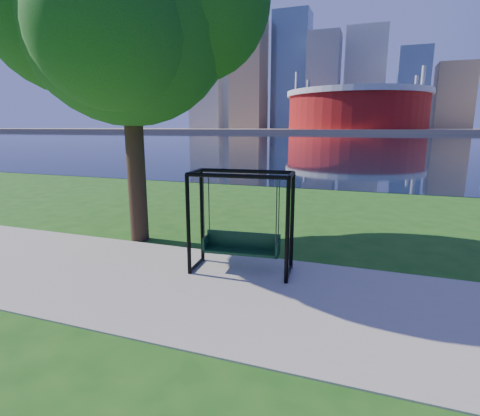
% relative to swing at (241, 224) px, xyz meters
% --- Properties ---
extents(ground, '(900.00, 900.00, 0.00)m').
position_rel_swing_xyz_m(ground, '(0.22, -0.53, -1.04)').
color(ground, '#1E5114').
rests_on(ground, ground).
extents(path, '(120.00, 4.00, 0.03)m').
position_rel_swing_xyz_m(path, '(0.22, -1.03, -1.02)').
color(path, '#9E937F').
rests_on(path, ground).
extents(river, '(900.00, 180.00, 0.02)m').
position_rel_swing_xyz_m(river, '(0.22, 101.47, -1.03)').
color(river, black).
rests_on(river, ground).
extents(far_bank, '(900.00, 228.00, 2.00)m').
position_rel_swing_xyz_m(far_bank, '(0.22, 305.47, -0.04)').
color(far_bank, '#937F60').
rests_on(far_bank, ground).
extents(stadium, '(83.00, 83.00, 32.00)m').
position_rel_swing_xyz_m(stadium, '(-9.78, 234.47, 13.19)').
color(stadium, maroon).
rests_on(stadium, far_bank).
extents(skyline, '(392.00, 66.00, 96.50)m').
position_rel_swing_xyz_m(skyline, '(-4.05, 318.87, 34.85)').
color(skyline, gray).
rests_on(skyline, far_bank).
extents(swing, '(2.18, 1.11, 2.15)m').
position_rel_swing_xyz_m(swing, '(0.00, 0.00, 0.00)').
color(swing, black).
rests_on(swing, ground).
extents(park_tree, '(6.71, 6.06, 8.33)m').
position_rel_swing_xyz_m(park_tree, '(-3.44, 1.30, 4.75)').
color(park_tree, black).
rests_on(park_tree, ground).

